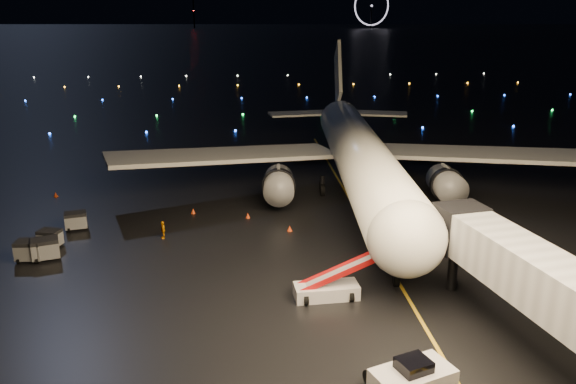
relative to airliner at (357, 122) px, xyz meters
name	(u,v)px	position (x,y,z in m)	size (l,w,h in m)	color
ground	(240,48)	(-13.20, 272.04, -7.73)	(2000.00, 2000.00, 0.00)	black
lane_centre	(369,232)	(-1.20, -12.96, -7.72)	(0.25, 80.00, 0.02)	gold
airliner	(357,122)	(0.00, 0.00, 0.00)	(54.57, 51.84, 15.46)	white
pushback_tug	(413,377)	(-3.95, -35.72, -6.71)	(4.28, 2.24, 2.04)	silver
belt_loader	(327,277)	(-6.93, -24.98, -6.13)	(6.61, 1.80, 3.20)	silver
crew_c	(163,230)	(-19.82, -12.97, -6.92)	(0.95, 0.39, 1.61)	#F59A06
safety_cone_0	(290,228)	(-8.45, -12.15, -7.46)	(0.48, 0.48, 0.55)	#F74715
safety_cone_1	(248,215)	(-12.26, -8.36, -7.47)	(0.46, 0.46, 0.52)	#F74715
safety_cone_2	(193,211)	(-17.70, -6.65, -7.46)	(0.47, 0.47, 0.54)	#F74715
safety_cone_3	(56,194)	(-33.10, -0.06, -7.46)	(0.48, 0.48, 0.55)	#F74715
ferris_wheel	(372,7)	(156.80, 692.04, 18.27)	(50.00, 4.00, 52.00)	black
radio_mast	(193,3)	(-73.20, 712.04, 24.27)	(1.80, 1.80, 64.00)	black
taxiway_lights	(240,94)	(-13.20, 78.04, -7.55)	(164.00, 92.00, 0.36)	black
baggage_cart_0	(50,238)	(-29.22, -14.12, -6.97)	(1.79, 1.25, 1.52)	gray
baggage_cart_1	(76,221)	(-28.16, -10.06, -6.92)	(1.91, 1.34, 1.63)	gray
baggage_cart_2	(30,251)	(-29.94, -16.89, -6.87)	(2.03, 1.42, 1.73)	gray
baggage_cart_3	(45,249)	(-28.75, -16.73, -6.84)	(2.10, 1.47, 1.78)	gray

